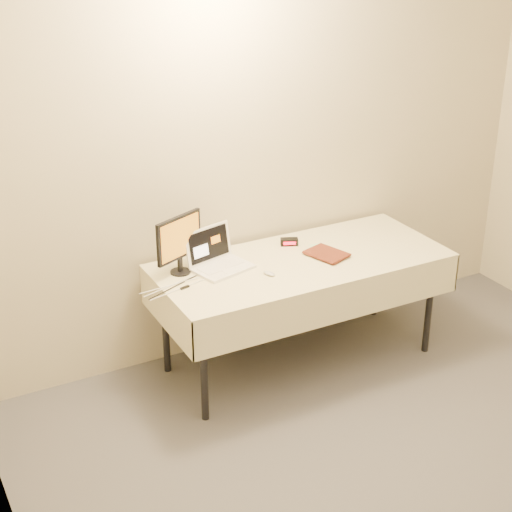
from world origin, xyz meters
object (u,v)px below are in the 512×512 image
book (318,242)px  table (301,268)px  monitor (179,240)px  laptop (217,258)px

book → table: bearing=126.3°
monitor → book: (0.82, -0.24, -0.09)m
monitor → book: bearing=-39.9°
laptop → monitor: monitor is taller
table → laptop: laptop is taller
laptop → book: bearing=-34.4°
table → laptop: bearing=163.4°
laptop → book: size_ratio=1.58×
table → monitor: 0.82m
laptop → monitor: (-0.23, 0.03, 0.16)m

